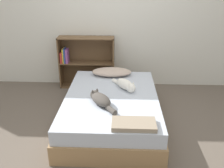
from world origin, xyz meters
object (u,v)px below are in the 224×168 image
Objects in this scene: bed at (112,109)px; pillow at (112,72)px; cat_dark at (100,99)px; bookshelf at (85,61)px; cat_light at (126,85)px.

pillow is (-0.03, 0.71, 0.26)m from bed.
pillow is at bearing -39.56° from cat_dark.
bookshelf is at bearing 112.96° from bed.
cat_dark is (-0.09, -0.95, 0.00)m from pillow.
bookshelf is at bearing 178.58° from cat_light.
cat_dark is 1.53m from bookshelf.
bed is 1.89× the size of bookshelf.
pillow is 0.64× the size of bookshelf.
cat_dark reaches higher than pillow.
cat_dark is (-0.31, -0.44, -0.01)m from cat_light.
pillow is 0.72m from bookshelf.
pillow is 1.25× the size of cat_dark.
cat_dark is 0.51× the size of bookshelf.
cat_dark is at bearing -74.91° from bookshelf.
cat_light is 1.26m from bookshelf.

